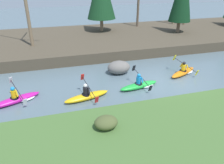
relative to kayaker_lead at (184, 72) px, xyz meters
The scene contains 11 objects.
ground_plane 2.31m from the kayaker_lead, 148.37° to the right, with size 90.00×90.00×0.00m, color slate.
riverbank_far 9.82m from the kayaker_lead, 101.52° to the left, with size 44.00×11.74×0.90m.
bare_tree_upstream 13.66m from the kayaker_lead, 144.43° to the left, with size 3.96×3.92×7.23m.
bare_tree_mid_upstream 13.46m from the kayaker_lead, 83.06° to the left, with size 3.22×3.19×5.82m.
bare_tree_downstream 14.96m from the kayaker_lead, 57.79° to the left, with size 3.12×3.08×5.62m.
shrub_clump_second 9.01m from the kayaker_lead, 144.02° to the right, with size 1.00×0.84×0.54m.
kayaker_lead is the anchor object (origin of this frame).
kayaker_middle 4.06m from the kayaker_lead, 163.92° to the right, with size 2.79×2.06×1.20m.
kayaker_trailing 7.61m from the kayaker_lead, 167.85° to the right, with size 2.78×2.05×1.20m.
kayaker_far_back 11.28m from the kayaker_lead, behind, with size 2.71×1.96×1.20m.
boulder_midstream 4.76m from the kayaker_lead, 161.92° to the left, with size 1.66×1.30×0.94m.
Camera 1 is at (-7.18, -11.37, 6.41)m, focal length 35.00 mm.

